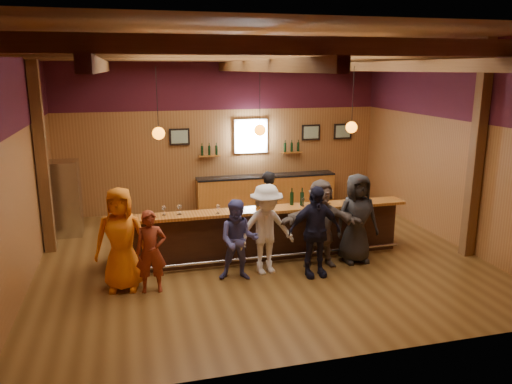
{
  "coord_description": "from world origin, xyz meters",
  "views": [
    {
      "loc": [
        -2.6,
        -9.65,
        3.9
      ],
      "look_at": [
        0.0,
        0.3,
        1.35
      ],
      "focal_mm": 35.0,
      "sensor_mm": 36.0,
      "label": 1
    }
  ],
  "objects_px": {
    "customer_white": "(266,229)",
    "customer_brown": "(320,223)",
    "back_bar_cabinet": "(266,191)",
    "stainless_fridge": "(65,198)",
    "customer_redvest": "(151,252)",
    "bottle_a": "(292,198)",
    "ice_bucket": "(261,203)",
    "bar_counter": "(259,231)",
    "customer_denim": "(238,240)",
    "customer_orange": "(121,239)",
    "customer_navy": "(315,232)",
    "customer_dark": "(357,218)",
    "bartender": "(267,207)"
  },
  "relations": [
    {
      "from": "customer_navy",
      "to": "bartender",
      "type": "height_order",
      "value": "customer_navy"
    },
    {
      "from": "back_bar_cabinet",
      "to": "customer_redvest",
      "type": "xyz_separation_m",
      "value": [
        -3.5,
        -4.86,
        0.27
      ]
    },
    {
      "from": "bottle_a",
      "to": "customer_white",
      "type": "bearing_deg",
      "value": -134.06
    },
    {
      "from": "stainless_fridge",
      "to": "customer_orange",
      "type": "bearing_deg",
      "value": -69.63
    },
    {
      "from": "bartender",
      "to": "ice_bucket",
      "type": "bearing_deg",
      "value": 56.62
    },
    {
      "from": "customer_brown",
      "to": "ice_bucket",
      "type": "xyz_separation_m",
      "value": [
        -1.08,
        0.59,
        0.33
      ]
    },
    {
      "from": "bar_counter",
      "to": "stainless_fridge",
      "type": "xyz_separation_m",
      "value": [
        -4.12,
        2.45,
        0.38
      ]
    },
    {
      "from": "customer_denim",
      "to": "customer_dark",
      "type": "xyz_separation_m",
      "value": [
        2.54,
        0.28,
        0.15
      ]
    },
    {
      "from": "customer_orange",
      "to": "customer_denim",
      "type": "xyz_separation_m",
      "value": [
        2.12,
        -0.12,
        -0.17
      ]
    },
    {
      "from": "ice_bucket",
      "to": "customer_navy",
      "type": "bearing_deg",
      "value": -53.97
    },
    {
      "from": "customer_denim",
      "to": "stainless_fridge",
      "type": "bearing_deg",
      "value": 147.21
    },
    {
      "from": "stainless_fridge",
      "to": "customer_orange",
      "type": "xyz_separation_m",
      "value": [
        1.3,
        -3.5,
        0.05
      ]
    },
    {
      "from": "back_bar_cabinet",
      "to": "customer_brown",
      "type": "xyz_separation_m",
      "value": [
        -0.14,
        -4.46,
        0.41
      ]
    },
    {
      "from": "bar_counter",
      "to": "customer_redvest",
      "type": "xyz_separation_m",
      "value": [
        -2.32,
        -1.29,
        0.23
      ]
    },
    {
      "from": "customer_brown",
      "to": "back_bar_cabinet",
      "type": "bearing_deg",
      "value": 100.14
    },
    {
      "from": "back_bar_cabinet",
      "to": "stainless_fridge",
      "type": "distance_m",
      "value": 5.43
    },
    {
      "from": "customer_orange",
      "to": "customer_white",
      "type": "distance_m",
      "value": 2.71
    },
    {
      "from": "back_bar_cabinet",
      "to": "ice_bucket",
      "type": "xyz_separation_m",
      "value": [
        -1.22,
        -3.87,
        0.75
      ]
    },
    {
      "from": "bar_counter",
      "to": "ice_bucket",
      "type": "relative_size",
      "value": 27.4
    },
    {
      "from": "customer_redvest",
      "to": "bartender",
      "type": "relative_size",
      "value": 0.9
    },
    {
      "from": "back_bar_cabinet",
      "to": "customer_orange",
      "type": "height_order",
      "value": "customer_orange"
    },
    {
      "from": "bar_counter",
      "to": "customer_dark",
      "type": "xyz_separation_m",
      "value": [
        1.84,
        -0.89,
        0.41
      ]
    },
    {
      "from": "customer_denim",
      "to": "customer_white",
      "type": "xyz_separation_m",
      "value": [
        0.59,
        0.17,
        0.11
      ]
    },
    {
      "from": "bar_counter",
      "to": "customer_redvest",
      "type": "bearing_deg",
      "value": -150.85
    },
    {
      "from": "ice_bucket",
      "to": "bottle_a",
      "type": "xyz_separation_m",
      "value": [
        0.71,
        0.11,
        0.03
      ]
    },
    {
      "from": "customer_white",
      "to": "bartender",
      "type": "relative_size",
      "value": 1.07
    },
    {
      "from": "back_bar_cabinet",
      "to": "stainless_fridge",
      "type": "bearing_deg",
      "value": -168.07
    },
    {
      "from": "back_bar_cabinet",
      "to": "customer_brown",
      "type": "relative_size",
      "value": 2.25
    },
    {
      "from": "bar_counter",
      "to": "customer_white",
      "type": "distance_m",
      "value": 1.07
    },
    {
      "from": "customer_navy",
      "to": "bartender",
      "type": "xyz_separation_m",
      "value": [
        -0.33,
        2.13,
        -0.06
      ]
    },
    {
      "from": "bar_counter",
      "to": "bartender",
      "type": "bearing_deg",
      "value": 61.8
    },
    {
      "from": "customer_denim",
      "to": "customer_redvest",
      "type": "bearing_deg",
      "value": -161.79
    },
    {
      "from": "back_bar_cabinet",
      "to": "bartender",
      "type": "relative_size",
      "value": 2.41
    },
    {
      "from": "customer_orange",
      "to": "bottle_a",
      "type": "relative_size",
      "value": 5.21
    },
    {
      "from": "customer_navy",
      "to": "stainless_fridge",
      "type": "bearing_deg",
      "value": 141.53
    },
    {
      "from": "stainless_fridge",
      "to": "customer_white",
      "type": "bearing_deg",
      "value": -40.74
    },
    {
      "from": "bar_counter",
      "to": "customer_navy",
      "type": "xyz_separation_m",
      "value": [
        0.74,
        -1.36,
        0.37
      ]
    },
    {
      "from": "customer_orange",
      "to": "customer_navy",
      "type": "bearing_deg",
      "value": 3.93
    },
    {
      "from": "customer_redvest",
      "to": "bottle_a",
      "type": "height_order",
      "value": "customer_redvest"
    },
    {
      "from": "customer_dark",
      "to": "bottle_a",
      "type": "distance_m",
      "value": 1.4
    },
    {
      "from": "customer_navy",
      "to": "bar_counter",
      "type": "bearing_deg",
      "value": 118.24
    },
    {
      "from": "customer_denim",
      "to": "customer_white",
      "type": "relative_size",
      "value": 0.88
    },
    {
      "from": "customer_dark",
      "to": "bartender",
      "type": "distance_m",
      "value": 2.19
    },
    {
      "from": "customer_brown",
      "to": "customer_dark",
      "type": "relative_size",
      "value": 0.96
    },
    {
      "from": "customer_denim",
      "to": "bartender",
      "type": "bearing_deg",
      "value": 74.0
    },
    {
      "from": "customer_navy",
      "to": "ice_bucket",
      "type": "relative_size",
      "value": 7.74
    },
    {
      "from": "customer_white",
      "to": "customer_brown",
      "type": "xyz_separation_m",
      "value": [
        1.16,
        0.11,
        0.0
      ]
    },
    {
      "from": "customer_orange",
      "to": "customer_dark",
      "type": "bearing_deg",
      "value": 10.95
    },
    {
      "from": "customer_navy",
      "to": "bartender",
      "type": "relative_size",
      "value": 1.07
    },
    {
      "from": "customer_brown",
      "to": "bartender",
      "type": "distance_m",
      "value": 1.78
    }
  ]
}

